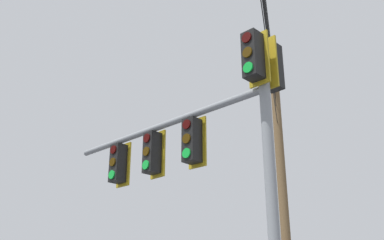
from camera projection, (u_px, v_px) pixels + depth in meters
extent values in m
cylinder|color=gray|center=(273.00, 222.00, 7.22)|extent=(0.20, 0.20, 6.16)
cylinder|color=gray|center=(159.00, 127.00, 9.88)|extent=(5.35, 1.89, 0.14)
cube|color=black|center=(253.00, 56.00, 8.08)|extent=(0.38, 0.38, 0.90)
cube|color=#B29319|center=(259.00, 59.00, 8.19)|extent=(0.43, 0.18, 1.04)
cylinder|color=#360503|center=(247.00, 37.00, 8.07)|extent=(0.20, 0.09, 0.20)
cylinder|color=#3C2703|center=(247.00, 52.00, 7.96)|extent=(0.20, 0.09, 0.20)
cylinder|color=green|center=(248.00, 67.00, 7.86)|extent=(0.20, 0.09, 0.20)
cube|color=black|center=(272.00, 67.00, 8.48)|extent=(0.38, 0.38, 0.90)
cube|color=#B29319|center=(267.00, 64.00, 8.36)|extent=(0.43, 0.18, 1.04)
cylinder|color=#360503|center=(276.00, 56.00, 8.70)|extent=(0.20, 0.09, 0.20)
cylinder|color=#3C2703|center=(277.00, 70.00, 8.59)|extent=(0.20, 0.09, 0.20)
cylinder|color=green|center=(278.00, 84.00, 8.48)|extent=(0.20, 0.09, 0.20)
cube|color=black|center=(192.00, 141.00, 9.04)|extent=(0.39, 0.39, 0.90)
cube|color=#B29319|center=(198.00, 143.00, 9.16)|extent=(0.43, 0.19, 1.04)
cylinder|color=#360503|center=(187.00, 124.00, 9.03)|extent=(0.20, 0.10, 0.20)
cylinder|color=#3C2703|center=(186.00, 139.00, 8.92)|extent=(0.20, 0.10, 0.20)
cylinder|color=green|center=(186.00, 153.00, 8.81)|extent=(0.20, 0.10, 0.20)
cube|color=black|center=(152.00, 153.00, 9.81)|extent=(0.37, 0.37, 0.90)
cube|color=#B29319|center=(158.00, 155.00, 9.92)|extent=(0.43, 0.16, 1.04)
cylinder|color=#360503|center=(147.00, 138.00, 9.82)|extent=(0.20, 0.09, 0.20)
cylinder|color=#3C2703|center=(146.00, 151.00, 9.71)|extent=(0.20, 0.09, 0.20)
cylinder|color=green|center=(146.00, 165.00, 9.60)|extent=(0.20, 0.09, 0.20)
cube|color=black|center=(118.00, 163.00, 10.59)|extent=(0.38, 0.38, 0.90)
cube|color=#B29319|center=(124.00, 165.00, 10.70)|extent=(0.43, 0.18, 1.04)
cylinder|color=#360503|center=(113.00, 150.00, 10.58)|extent=(0.20, 0.10, 0.20)
cylinder|color=#3C2703|center=(112.00, 162.00, 10.47)|extent=(0.20, 0.10, 0.20)
cylinder|color=green|center=(112.00, 175.00, 10.37)|extent=(0.20, 0.10, 0.20)
cylinder|color=brown|center=(283.00, 201.00, 15.22)|extent=(0.32, 0.32, 9.96)
cube|color=brown|center=(275.00, 91.00, 16.69)|extent=(1.37, 1.11, 0.12)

